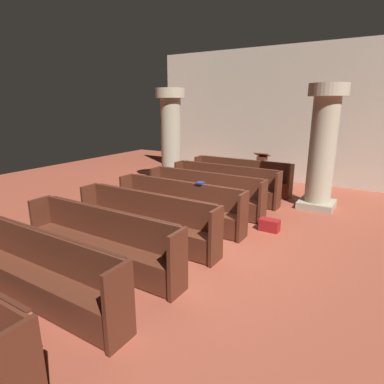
% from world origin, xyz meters
% --- Properties ---
extents(ground_plane, '(19.20, 19.20, 0.00)m').
position_xyz_m(ground_plane, '(0.00, 0.00, 0.00)').
color(ground_plane, '#9E4733').
extents(back_wall, '(10.00, 0.16, 4.50)m').
position_xyz_m(back_wall, '(0.00, 6.08, 2.25)').
color(back_wall, beige).
rests_on(back_wall, ground).
extents(pew_row_0, '(3.10, 0.47, 0.98)m').
position_xyz_m(pew_row_0, '(-0.76, 3.90, 0.51)').
color(pew_row_0, '#562819').
rests_on(pew_row_0, ground).
extents(pew_row_1, '(3.10, 0.46, 0.98)m').
position_xyz_m(pew_row_1, '(-0.76, 2.76, 0.51)').
color(pew_row_1, '#562819').
rests_on(pew_row_1, ground).
extents(pew_row_2, '(3.10, 0.47, 0.98)m').
position_xyz_m(pew_row_2, '(-0.76, 1.61, 0.51)').
color(pew_row_2, '#562819').
rests_on(pew_row_2, ground).
extents(pew_row_3, '(3.10, 0.46, 0.98)m').
position_xyz_m(pew_row_3, '(-0.76, 0.47, 0.51)').
color(pew_row_3, '#562819').
rests_on(pew_row_3, ground).
extents(pew_row_4, '(3.10, 0.46, 0.98)m').
position_xyz_m(pew_row_4, '(-0.76, -0.68, 0.51)').
color(pew_row_4, '#562819').
rests_on(pew_row_4, ground).
extents(pew_row_5, '(3.10, 0.47, 0.98)m').
position_xyz_m(pew_row_5, '(-0.76, -1.83, 0.51)').
color(pew_row_5, '#562819').
rests_on(pew_row_5, ground).
extents(pew_row_6, '(3.10, 0.46, 0.98)m').
position_xyz_m(pew_row_6, '(-0.76, -2.97, 0.51)').
color(pew_row_6, '#562819').
rests_on(pew_row_6, ground).
extents(pillar_aisle_side, '(0.94, 0.94, 3.12)m').
position_xyz_m(pillar_aisle_side, '(1.61, 3.41, 1.63)').
color(pillar_aisle_side, '#9F967E').
rests_on(pillar_aisle_side, ground).
extents(pillar_far_side, '(0.94, 0.94, 3.12)m').
position_xyz_m(pillar_far_side, '(-3.07, 3.44, 1.63)').
color(pillar_far_side, '#9F967E').
rests_on(pillar_far_side, ground).
extents(lectern, '(0.48, 0.45, 1.08)m').
position_xyz_m(lectern, '(-0.53, 5.08, 0.45)').
color(lectern, '#562B1A').
rests_on(lectern, ground).
extents(hymn_book, '(0.16, 0.18, 0.03)m').
position_xyz_m(hymn_book, '(-0.33, 0.65, 0.99)').
color(hymn_book, navy).
rests_on(hymn_book, pew_row_3).
extents(kneeler_box_red, '(0.42, 0.24, 0.26)m').
position_xyz_m(kneeler_box_red, '(1.08, 1.18, 0.13)').
color(kneeler_box_red, maroon).
rests_on(kneeler_box_red, ground).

